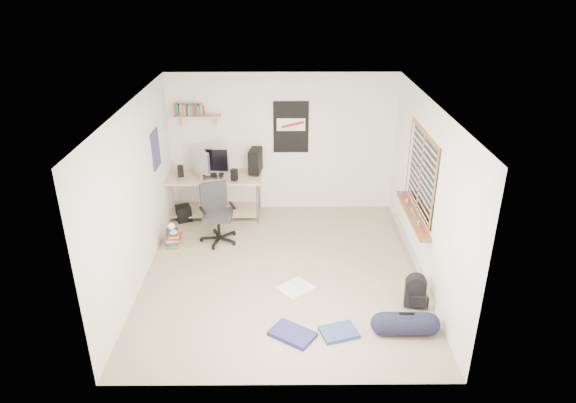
{
  "coord_description": "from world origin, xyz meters",
  "views": [
    {
      "loc": [
        0.04,
        -6.45,
        4.11
      ],
      "look_at": [
        0.08,
        0.16,
        1.07
      ],
      "focal_mm": 32.0,
      "sensor_mm": 36.0,
      "label": 1
    }
  ],
  "objects_px": {
    "office_chair": "(218,214)",
    "backpack": "(415,293)",
    "book_stack": "(173,238)",
    "duffel_bag": "(405,324)",
    "desk": "(212,197)"
  },
  "relations": [
    {
      "from": "office_chair",
      "to": "backpack",
      "type": "bearing_deg",
      "value": -55.84
    },
    {
      "from": "duffel_bag",
      "to": "book_stack",
      "type": "relative_size",
      "value": 1.2
    },
    {
      "from": "desk",
      "to": "office_chair",
      "type": "height_order",
      "value": "office_chair"
    },
    {
      "from": "desk",
      "to": "office_chair",
      "type": "bearing_deg",
      "value": -92.81
    },
    {
      "from": "office_chair",
      "to": "book_stack",
      "type": "distance_m",
      "value": 0.81
    },
    {
      "from": "desk",
      "to": "duffel_bag",
      "type": "bearing_deg",
      "value": -66.31
    },
    {
      "from": "book_stack",
      "to": "duffel_bag",
      "type": "bearing_deg",
      "value": -33.71
    },
    {
      "from": "backpack",
      "to": "book_stack",
      "type": "xyz_separation_m",
      "value": [
        -3.5,
        1.61,
        -0.05
      ]
    },
    {
      "from": "office_chair",
      "to": "desk",
      "type": "bearing_deg",
      "value": 80.35
    },
    {
      "from": "desk",
      "to": "book_stack",
      "type": "xyz_separation_m",
      "value": [
        -0.49,
        -1.15,
        -0.21
      ]
    },
    {
      "from": "backpack",
      "to": "book_stack",
      "type": "height_order",
      "value": "backpack"
    },
    {
      "from": "duffel_bag",
      "to": "book_stack",
      "type": "bearing_deg",
      "value": 147.49
    },
    {
      "from": "desk",
      "to": "duffel_bag",
      "type": "height_order",
      "value": "desk"
    },
    {
      "from": "office_chair",
      "to": "duffel_bag",
      "type": "relative_size",
      "value": 1.7
    },
    {
      "from": "backpack",
      "to": "duffel_bag",
      "type": "xyz_separation_m",
      "value": [
        -0.24,
        -0.56,
        -0.06
      ]
    }
  ]
}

